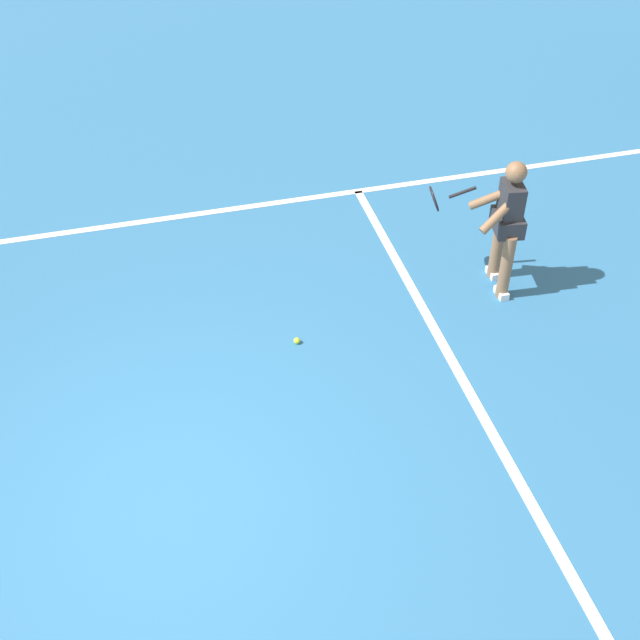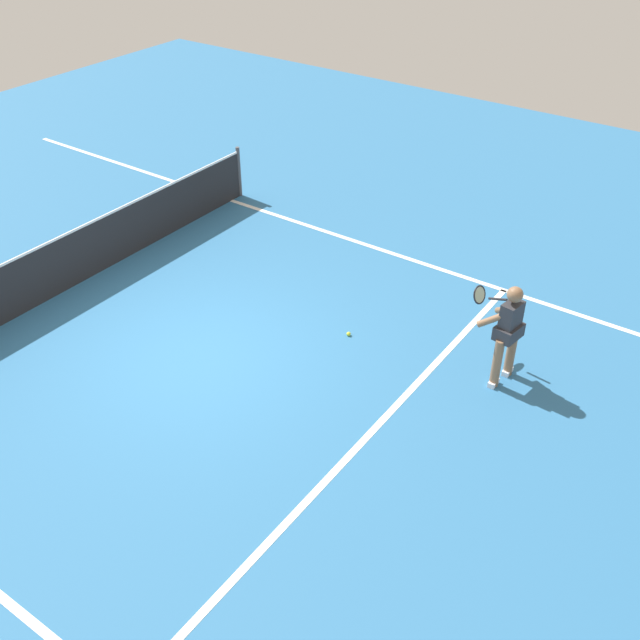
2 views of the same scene
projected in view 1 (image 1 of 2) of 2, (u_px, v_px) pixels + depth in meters
The scene contains 5 objects.
ground_plane at pixel (165, 503), 7.09m from camera, with size 26.54×26.54×0.00m, color teal.
service_line_marking at pixel (493, 435), 7.66m from camera, with size 8.58×0.10×0.01m, color white.
sideline_right_marking at pixel (123, 224), 10.23m from camera, with size 0.10×18.42×0.01m, color white.
tennis_player at pixel (505, 221), 8.78m from camera, with size 0.87×0.91×1.55m.
tennis_ball_mid at pixel (297, 341), 8.59m from camera, with size 0.07×0.07×0.07m, color #D1E533.
Camera 1 is at (-4.56, -0.15, 5.79)m, focal length 47.28 mm.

